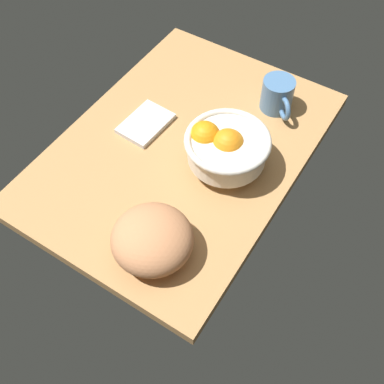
% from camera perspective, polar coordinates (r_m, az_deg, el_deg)
% --- Properties ---
extents(ground_plane, '(0.77, 0.55, 0.03)m').
position_cam_1_polar(ground_plane, '(1.16, -1.19, 5.03)').
color(ground_plane, '#AF7E4B').
extents(fruit_bowl, '(0.20, 0.20, 0.11)m').
position_cam_1_polar(fruit_bowl, '(1.07, 4.02, 5.53)').
color(fruit_bowl, silver).
rests_on(fruit_bowl, ground).
extents(bread_loaf, '(0.19, 0.19, 0.10)m').
position_cam_1_polar(bread_loaf, '(0.94, -4.83, -5.72)').
color(bread_loaf, '#C37E52').
rests_on(bread_loaf, ground).
extents(napkin_folded, '(0.14, 0.10, 0.01)m').
position_cam_1_polar(napkin_folded, '(1.20, -5.63, 8.27)').
color(napkin_folded, silver).
rests_on(napkin_folded, ground).
extents(mug, '(0.10, 0.10, 0.08)m').
position_cam_1_polar(mug, '(1.23, 10.34, 11.45)').
color(mug, teal).
rests_on(mug, ground).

